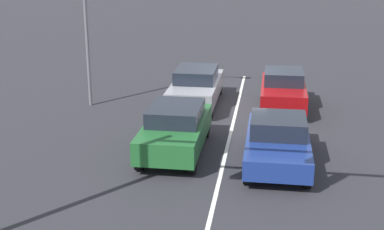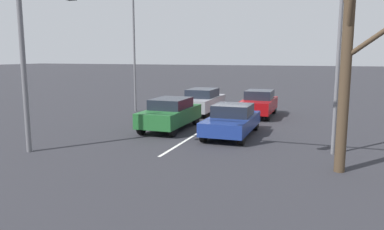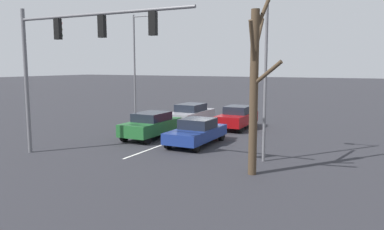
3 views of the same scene
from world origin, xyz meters
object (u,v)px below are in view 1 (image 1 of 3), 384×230
at_px(traffic_signal_gantry, 95,12).
at_px(car_navy_leftlane_front, 278,141).
at_px(car_darkgreen_midlane_front, 176,128).
at_px(car_maroon_leftlane_second, 283,89).
at_px(car_gray_midlane_second, 196,86).

bearing_deg(traffic_signal_gantry, car_navy_leftlane_front, -124.18).
xyz_separation_m(car_darkgreen_midlane_front, traffic_signal_gantry, (0.49, 6.03, 4.46)).
height_order(car_navy_leftlane_front, car_maroon_leftlane_second, car_maroon_leftlane_second).
bearing_deg(car_darkgreen_midlane_front, car_gray_midlane_second, -88.85).
height_order(car_darkgreen_midlane_front, car_maroon_leftlane_second, car_maroon_leftlane_second).
bearing_deg(car_darkgreen_midlane_front, car_maroon_leftlane_second, -122.47).
relative_size(car_navy_leftlane_front, traffic_signal_gantry, 0.47).
bearing_deg(car_navy_leftlane_front, traffic_signal_gantry, 55.82).
relative_size(car_navy_leftlane_front, car_gray_midlane_second, 0.95).
height_order(car_darkgreen_midlane_front, car_navy_leftlane_front, car_darkgreen_midlane_front).
bearing_deg(car_darkgreen_midlane_front, traffic_signal_gantry, 85.38).
xyz_separation_m(car_gray_midlane_second, traffic_signal_gantry, (0.38, 11.64, 4.46)).
distance_m(car_maroon_leftlane_second, car_gray_midlane_second, 3.68).
bearing_deg(car_maroon_leftlane_second, car_darkgreen_midlane_front, 57.53).
bearing_deg(traffic_signal_gantry, car_gray_midlane_second, -91.85).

